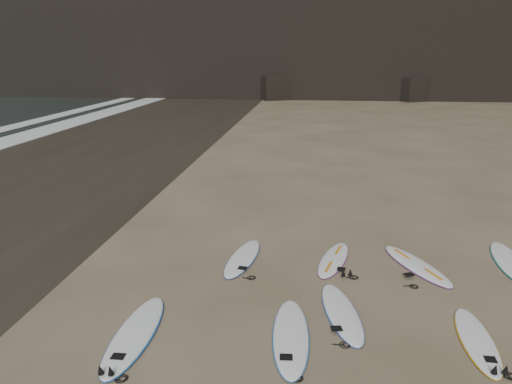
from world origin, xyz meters
TOP-DOWN VIEW (x-y plane):
  - ground at (0.00, 0.00)m, footprint 240.00×240.00m
  - wet_sand at (-13.00, 10.00)m, footprint 12.00×200.00m
  - surfboard_0 at (-4.66, -0.76)m, footprint 0.66×2.70m
  - surfboard_1 at (-1.93, -0.50)m, footprint 0.76×2.59m
  - surfboard_2 at (-1.01, 0.42)m, footprint 1.00×2.45m
  - surfboard_3 at (1.26, -0.26)m, footprint 0.61×2.24m
  - surfboard_5 at (-3.25, 2.79)m, footprint 0.89×2.45m
  - surfboard_6 at (-1.08, 2.95)m, footprint 1.07×2.32m
  - surfboard_7 at (0.83, 2.83)m, footprint 1.56×2.50m
  - surfboard_8 at (3.05, 3.33)m, footprint 0.85×2.54m

SIDE VIEW (x-z plane):
  - ground at x=0.00m, z-range 0.00..0.00m
  - wet_sand at x=-13.00m, z-range 0.00..0.01m
  - surfboard_3 at x=1.26m, z-range 0.00..0.08m
  - surfboard_6 at x=-1.08m, z-range 0.00..0.08m
  - surfboard_2 at x=-1.01m, z-range 0.00..0.09m
  - surfboard_5 at x=-3.25m, z-range 0.00..0.09m
  - surfboard_7 at x=0.83m, z-range 0.00..0.09m
  - surfboard_8 at x=3.05m, z-range 0.00..0.09m
  - surfboard_1 at x=-1.93m, z-range 0.00..0.09m
  - surfboard_0 at x=-4.66m, z-range 0.00..0.10m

